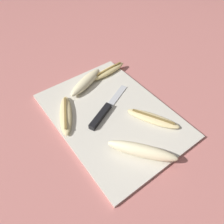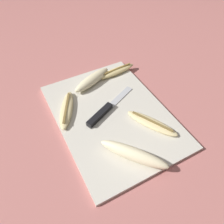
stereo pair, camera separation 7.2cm
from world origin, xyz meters
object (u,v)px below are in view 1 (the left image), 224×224
object	(u,v)px
banana_ripe_center	(153,118)
banana_golden_short	(108,71)
banana_pale_long	(86,82)
knife	(103,113)
banana_bright_far	(142,151)
banana_mellow_near	(66,115)

from	to	relation	value
banana_ripe_center	banana_golden_short	xyz separation A→B (m)	(-0.28, 0.03, 0.00)
banana_golden_short	banana_pale_long	xyz separation A→B (m)	(0.01, -0.11, 0.01)
banana_pale_long	banana_golden_short	bearing A→B (deg)	95.36
knife	banana_golden_short	distance (m)	0.22
banana_pale_long	banana_bright_far	bearing A→B (deg)	-5.36
banana_mellow_near	knife	bearing A→B (deg)	58.01
banana_ripe_center	banana_mellow_near	xyz separation A→B (m)	(-0.18, -0.22, 0.00)
banana_golden_short	knife	bearing A→B (deg)	-40.36
banana_mellow_near	banana_golden_short	world-z (taller)	banana_golden_short
knife	banana_bright_far	size ratio (longest dim) A/B	1.21
banana_pale_long	knife	bearing A→B (deg)	-11.32
banana_bright_far	banana_ripe_center	bearing A→B (deg)	122.84
banana_mellow_near	banana_bright_far	distance (m)	0.28
knife	banana_bright_far	xyz separation A→B (m)	(0.19, -0.00, 0.01)
banana_ripe_center	banana_bright_far	bearing A→B (deg)	-57.16
knife	banana_golden_short	bearing A→B (deg)	115.05
banana_mellow_near	banana_golden_short	bearing A→B (deg)	112.26
knife	banana_ripe_center	xyz separation A→B (m)	(0.12, 0.11, 0.00)
banana_ripe_center	knife	bearing A→B (deg)	-136.11
banana_ripe_center	banana_pale_long	distance (m)	0.29
banana_golden_short	banana_mellow_near	bearing A→B (deg)	-67.74
banana_golden_short	banana_bright_far	xyz separation A→B (m)	(0.36, -0.14, 0.01)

